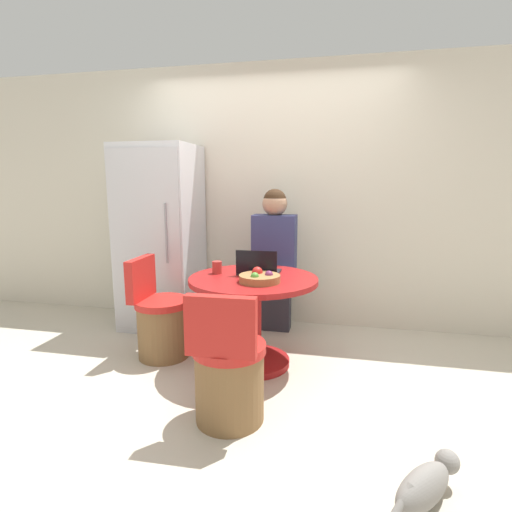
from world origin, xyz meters
The scene contains 11 objects.
ground_plane centered at (0.00, 0.00, 0.00)m, with size 12.00×12.00×0.00m, color beige.
wall_back centered at (0.00, 1.36, 1.30)m, with size 7.00×0.06×2.60m.
refrigerator centered at (-1.08, 0.98, 0.90)m, with size 0.73×0.68×1.81m.
dining_table centered at (0.03, 0.26, 0.48)m, with size 1.00×1.00×0.72m.
chair_near_camera centered at (0.05, -0.53, 0.29)m, with size 0.45×0.45×0.84m.
chair_left_side centered at (-0.76, 0.25, 0.29)m, with size 0.45×0.45×0.84m.
person_seated centered at (0.08, 0.99, 0.79)m, with size 0.40×0.37×1.39m.
laptop centered at (0.04, 0.38, 0.76)m, with size 0.33×0.25×0.20m.
fruit_bowl centered at (0.11, 0.12, 0.75)m, with size 0.31×0.31×0.10m.
coffee_cup centered at (-0.29, 0.33, 0.77)m, with size 0.08×0.08×0.10m.
cat centered at (1.10, -0.97, 0.10)m, with size 0.37×0.42×0.19m.
Camera 1 is at (0.69, -2.68, 1.44)m, focal length 28.00 mm.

